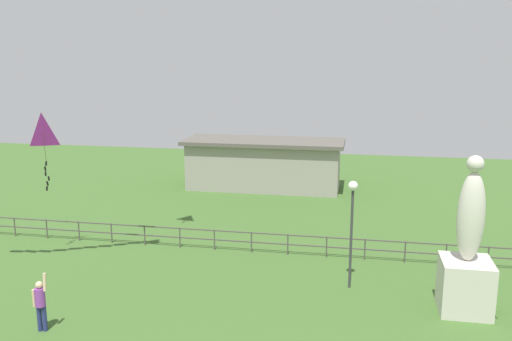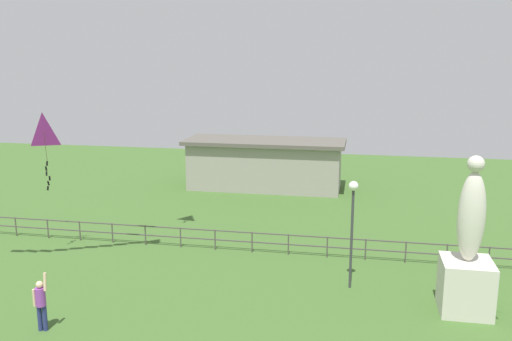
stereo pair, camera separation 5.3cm
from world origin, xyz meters
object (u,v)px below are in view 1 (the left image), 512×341
statue_monument (467,264)px  kite_3 (43,134)px  lamppost (352,210)px  person_1 (41,302)px

statue_monument → kite_3: (-16.90, 2.21, 3.72)m
lamppost → statue_monument: bearing=-17.5°
statue_monument → person_1: size_ratio=2.76×
statue_monument → lamppost: (-3.91, 1.24, 1.33)m
statue_monument → lamppost: bearing=162.5°
lamppost → kite_3: 13.24m
person_1 → kite_3: (-3.39, 6.21, 4.44)m
statue_monument → kite_3: 17.45m
statue_monument → person_1: 14.11m
lamppost → person_1: 11.13m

